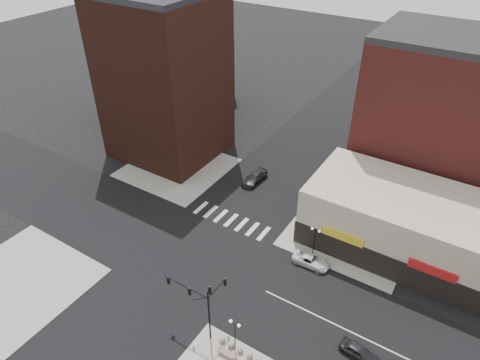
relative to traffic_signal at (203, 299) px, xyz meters
The scene contains 17 objects.
ground 11.76m from the traffic_signal, 132.74° to the left, with size 240.00×240.00×0.00m, color black.
road_ew 11.76m from the traffic_signal, 132.74° to the left, with size 200.00×14.00×0.02m, color black.
road_ns 11.76m from the traffic_signal, 132.74° to the left, with size 14.00×200.00×0.02m, color black.
sidewalk_nw 31.55m from the traffic_signal, 134.23° to the left, with size 15.00×15.00×0.12m, color gray.
sidewalk_ne 23.99m from the traffic_signal, 71.98° to the left, with size 15.00×15.00×0.12m, color gray.
sidewalk_sw 23.26m from the traffic_signal, 162.94° to the right, with size 15.00×15.00×0.12m, color gray.
building_nw 37.93m from the traffic_signal, 134.90° to the left, with size 16.00×15.00×25.00m, color #3A1B12.
building_nw_low 57.36m from the traffic_signal, 133.17° to the left, with size 20.00×18.00×12.00m, color #3A1B12.
building_ne_midrise 39.60m from the traffic_signal, 72.51° to the left, with size 18.00×15.00×22.00m, color maroon.
building_ne_row 26.71m from the traffic_signal, 58.92° to the left, with size 24.20×12.20×8.00m.
traffic_signal is the anchor object (origin of this frame).
street_lamp_se_a 4.12m from the traffic_signal, ahead, with size 1.22×0.32×4.16m.
street_lamp_ne 16.62m from the traffic_signal, 73.25° to the left, with size 1.22×0.32×4.16m.
white_suv 15.86m from the traffic_signal, 69.98° to the left, with size 2.09×4.53×1.26m, color silver.
dark_sedan_east 15.88m from the traffic_signal, 21.64° to the left, with size 1.55×3.86×1.31m, color black.
dark_sedan_north 27.58m from the traffic_signal, 110.02° to the left, with size 2.09×5.13×1.49m, color black.
stone_bench 5.91m from the traffic_signal, 18.35° to the right, with size 1.96×0.69×0.45m.
Camera 1 is at (24.71, -28.79, 37.53)m, focal length 32.00 mm.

